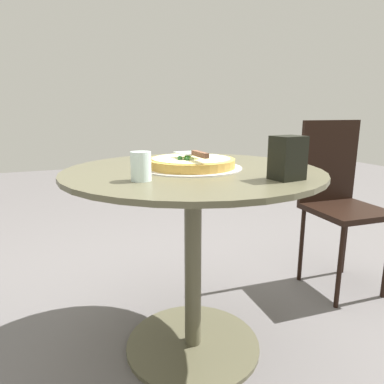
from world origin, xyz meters
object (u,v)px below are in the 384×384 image
at_px(pizza_server, 194,154).
at_px(drinking_cup, 141,166).
at_px(napkin_dispenser, 288,158).
at_px(patio_chair_far, 338,193).
at_px(patio_table, 193,224).
at_px(pizza_on_tray, 192,163).

bearing_deg(pizza_server, drinking_cup, 116.25).
relative_size(napkin_dispenser, patio_chair_far, 0.15).
height_order(patio_table, pizza_on_tray, pizza_on_tray).
xyz_separation_m(pizza_on_tray, pizza_server, (-0.06, 0.01, 0.04)).
xyz_separation_m(pizza_on_tray, patio_chair_far, (0.20, -0.95, -0.25)).
distance_m(pizza_server, patio_chair_far, 1.04).
distance_m(pizza_on_tray, drinking_cup, 0.29).
bearing_deg(patio_table, drinking_cup, 121.94).
bearing_deg(pizza_server, patio_table, -16.14).
distance_m(patio_table, napkin_dispenser, 0.46).
relative_size(patio_table, patio_chair_far, 1.04).
bearing_deg(patio_chair_far, napkin_dispenser, 124.68).
height_order(pizza_on_tray, napkin_dispenser, napkin_dispenser).
distance_m(pizza_server, drinking_cup, 0.25).
height_order(napkin_dispenser, patio_chair_far, patio_chair_far).
height_order(drinking_cup, patio_chair_far, patio_chair_far).
bearing_deg(napkin_dispenser, pizza_on_tray, 114.11).
bearing_deg(patio_table, pizza_server, 163.86).
distance_m(napkin_dispenser, patio_chair_far, 0.96).
relative_size(patio_table, pizza_server, 4.56).
distance_m(patio_table, patio_chair_far, 0.98).
relative_size(pizza_on_tray, napkin_dispenser, 2.82).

